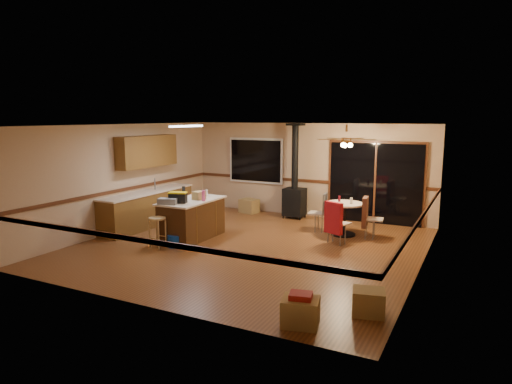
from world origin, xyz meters
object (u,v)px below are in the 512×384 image
Objects in this scene: toolbox_black at (178,198)px; chair_right at (366,212)px; dining_table at (344,213)px; box_corner_a at (300,312)px; chair_left at (321,208)px; kitchen_island at (192,219)px; box_corner_b at (368,302)px; toolbox_grey at (168,201)px; box_under_window at (249,206)px; chair_near at (334,218)px; wood_stove at (295,192)px; blue_bucket at (175,241)px; bar_stool at (158,232)px.

chair_right is (3.62, 2.30, -0.41)m from toolbox_black.
dining_table is 1.84× the size of box_corner_a.
toolbox_black is 0.74× the size of chair_left.
kitchen_island is 5.15m from box_corner_b.
toolbox_grey is at bearing -146.00° from chair_right.
chair_right is at bearing -4.36° from chair_left.
box_under_window is (-3.18, 1.26, -0.33)m from dining_table.
chair_near reaches higher than box_corner_b.
wood_stove is 4.04m from blue_bucket.
blue_bucket is (0.12, -0.32, -0.88)m from toolbox_black.
toolbox_grey is 0.45× the size of dining_table.
blue_bucket is (0.06, -0.75, -0.32)m from kitchen_island.
box_under_window is at bearing 93.04° from blue_bucket.
chair_left reaches higher than box_corner_a.
wood_stove is at bearing 152.33° from chair_right.
box_corner_b is (1.56, -4.13, -0.35)m from dining_table.
toolbox_black is 3.87m from dining_table.
chair_right is (3.50, 2.62, 0.47)m from blue_bucket.
bar_stool is (-0.17, -0.52, -0.68)m from toolbox_black.
toolbox_black reaches higher than box_corner_a.
bar_stool is 4.06m from box_under_window.
chair_left reaches higher than bar_stool.
toolbox_black reaches higher than kitchen_island.
box_under_window reaches higher than blue_bucket.
chair_near is 1.40× the size of box_under_window.
chair_near is (1.78, -2.08, -0.13)m from wood_stove.
wood_stove is at bearing 130.46° from chair_near.
box_corner_b is at bearing -64.95° from chair_near.
chair_near is (3.01, 1.72, 0.47)m from blue_bucket.
box_corner_b is (4.74, -5.39, -0.02)m from box_under_window.
toolbox_grey reaches higher than dining_table.
chair_near and chair_right have the same top height.
kitchen_island reaches higher than box_under_window.
blue_bucket is at bearing -85.14° from kitchen_island.
toolbox_grey is 3.65m from chair_near.
chair_near is (3.13, 1.40, -0.41)m from toolbox_black.
bar_stool is at bearing -139.56° from dining_table.
wood_stove is at bearing 145.18° from dining_table.
toolbox_black is 0.87m from bar_stool.
chair_left is at bearing 116.90° from box_corner_b.
box_corner_a is 1.05m from box_corner_b.
chair_left reaches higher than dining_table.
toolbox_black reaches higher than box_corner_b.
wood_stove is 5.61× the size of box_corner_b.
kitchen_island is at bearing 76.39° from bar_stool.
blue_bucket is 3.97m from dining_table.
toolbox_grey is 0.87m from blue_bucket.
box_corner_a is at bearing -86.51° from chair_right.
kitchen_island is 0.99m from bar_stool.
bar_stool is at bearing -91.28° from box_under_window.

